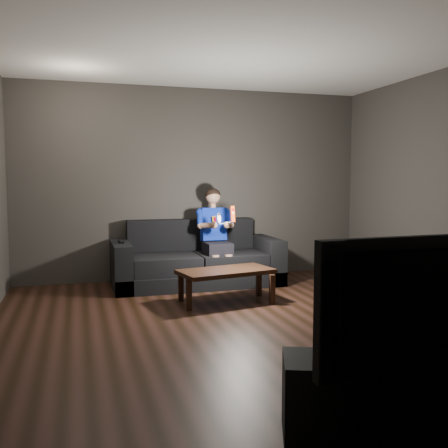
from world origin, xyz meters
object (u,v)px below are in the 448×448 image
object	(u,v)px
coffee_table	(226,274)
media_console	(401,401)
child	(215,229)
sofa	(196,264)

from	to	relation	value
coffee_table	media_console	bearing A→B (deg)	-89.50
child	coffee_table	size ratio (longest dim) A/B	1.07
child	coffee_table	bearing A→B (deg)	-98.81
child	media_console	distance (m)	4.25
coffee_table	media_console	size ratio (longest dim) A/B	0.91
coffee_table	child	bearing A→B (deg)	81.19
sofa	coffee_table	bearing A→B (deg)	-85.08
sofa	media_console	xyz separation A→B (m)	(0.12, -4.27, -0.06)
child	media_console	xyz separation A→B (m)	(-0.13, -4.22, -0.53)
sofa	coffee_table	distance (m)	1.09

